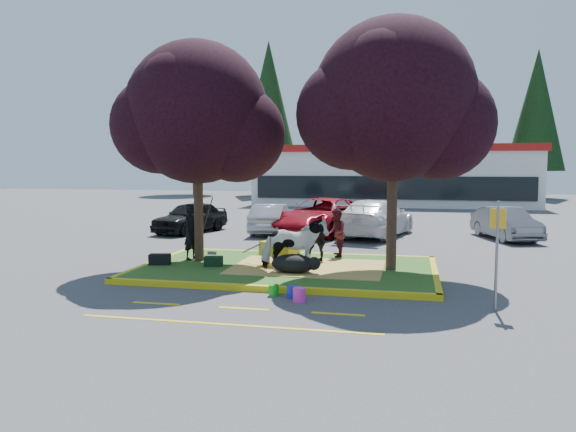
% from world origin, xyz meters
% --- Properties ---
extents(ground, '(90.00, 90.00, 0.00)m').
position_xyz_m(ground, '(0.00, 0.00, 0.00)').
color(ground, '#424244').
rests_on(ground, ground).
extents(median_island, '(8.00, 5.00, 0.15)m').
position_xyz_m(median_island, '(0.00, 0.00, 0.07)').
color(median_island, '#275A1C').
rests_on(median_island, ground).
extents(curb_near, '(8.30, 0.16, 0.15)m').
position_xyz_m(curb_near, '(0.00, -2.58, 0.07)').
color(curb_near, yellow).
rests_on(curb_near, ground).
extents(curb_far, '(8.30, 0.16, 0.15)m').
position_xyz_m(curb_far, '(0.00, 2.58, 0.07)').
color(curb_far, yellow).
rests_on(curb_far, ground).
extents(curb_left, '(0.16, 5.30, 0.15)m').
position_xyz_m(curb_left, '(-4.08, 0.00, 0.07)').
color(curb_left, yellow).
rests_on(curb_left, ground).
extents(curb_right, '(0.16, 5.30, 0.15)m').
position_xyz_m(curb_right, '(4.08, 0.00, 0.07)').
color(curb_right, yellow).
rests_on(curb_right, ground).
extents(straw_bedding, '(4.20, 3.00, 0.01)m').
position_xyz_m(straw_bedding, '(0.60, 0.00, 0.15)').
color(straw_bedding, '#D1B256').
rests_on(straw_bedding, median_island).
extents(tree_purple_left, '(5.06, 4.20, 6.51)m').
position_xyz_m(tree_purple_left, '(-2.78, 0.38, 4.36)').
color(tree_purple_left, black).
rests_on(tree_purple_left, median_island).
extents(tree_purple_right, '(5.30, 4.40, 6.82)m').
position_xyz_m(tree_purple_right, '(2.92, 0.18, 4.56)').
color(tree_purple_right, black).
rests_on(tree_purple_right, median_island).
extents(fire_lane_stripe_a, '(1.10, 0.12, 0.01)m').
position_xyz_m(fire_lane_stripe_a, '(-2.00, -4.20, 0.00)').
color(fire_lane_stripe_a, yellow).
rests_on(fire_lane_stripe_a, ground).
extents(fire_lane_stripe_b, '(1.10, 0.12, 0.01)m').
position_xyz_m(fire_lane_stripe_b, '(0.00, -4.20, 0.00)').
color(fire_lane_stripe_b, yellow).
rests_on(fire_lane_stripe_b, ground).
extents(fire_lane_stripe_c, '(1.10, 0.12, 0.01)m').
position_xyz_m(fire_lane_stripe_c, '(2.00, -4.20, 0.00)').
color(fire_lane_stripe_c, yellow).
rests_on(fire_lane_stripe_c, ground).
extents(fire_lane_long, '(6.00, 0.10, 0.01)m').
position_xyz_m(fire_lane_long, '(0.00, -5.40, 0.00)').
color(fire_lane_long, yellow).
rests_on(fire_lane_long, ground).
extents(retail_building, '(20.40, 8.40, 4.40)m').
position_xyz_m(retail_building, '(2.00, 27.98, 2.25)').
color(retail_building, silver).
rests_on(retail_building, ground).
extents(treeline, '(46.58, 7.80, 14.63)m').
position_xyz_m(treeline, '(1.23, 37.61, 7.73)').
color(treeline, black).
rests_on(treeline, ground).
extents(cow, '(1.90, 1.39, 1.47)m').
position_xyz_m(cow, '(0.37, -0.80, 0.88)').
color(cow, silver).
rests_on(cow, median_island).
extents(calf, '(1.26, 0.83, 0.51)m').
position_xyz_m(calf, '(0.38, -0.92, 0.41)').
color(calf, black).
rests_on(calf, median_island).
extents(handler, '(0.54, 0.70, 1.70)m').
position_xyz_m(handler, '(-3.08, 0.51, 1.00)').
color(handler, black).
rests_on(handler, median_island).
extents(visitor_a, '(0.67, 0.80, 1.49)m').
position_xyz_m(visitor_a, '(1.14, 1.97, 0.90)').
color(visitor_a, '#4B151C').
rests_on(visitor_a, median_island).
extents(visitor_b, '(0.40, 0.73, 1.19)m').
position_xyz_m(visitor_b, '(0.80, 1.05, 0.74)').
color(visitor_b, black).
rests_on(visitor_b, median_island).
extents(wheelbarrow, '(1.82, 0.93, 0.69)m').
position_xyz_m(wheelbarrow, '(-0.22, 0.06, 0.63)').
color(wheelbarrow, black).
rests_on(wheelbarrow, median_island).
extents(gear_bag_dark, '(0.65, 0.45, 0.30)m').
position_xyz_m(gear_bag_dark, '(-3.66, -0.49, 0.30)').
color(gear_bag_dark, black).
rests_on(gear_bag_dark, median_island).
extents(gear_bag_green, '(0.57, 0.43, 0.28)m').
position_xyz_m(gear_bag_green, '(-2.05, -0.40, 0.29)').
color(gear_bag_green, black).
rests_on(gear_bag_green, median_island).
extents(sign_post, '(0.31, 0.14, 2.29)m').
position_xyz_m(sign_post, '(5.17, -3.19, 1.40)').
color(sign_post, slate).
rests_on(sign_post, ground).
extents(bucket_green, '(0.25, 0.25, 0.26)m').
position_xyz_m(bucket_green, '(0.34, -2.92, 0.13)').
color(bucket_green, green).
rests_on(bucket_green, ground).
extents(bucket_pink, '(0.38, 0.38, 0.31)m').
position_xyz_m(bucket_pink, '(1.03, -3.36, 0.16)').
color(bucket_pink, '#F235B1').
rests_on(bucket_pink, ground).
extents(bucket_blue, '(0.29, 0.29, 0.28)m').
position_xyz_m(bucket_blue, '(0.81, -3.05, 0.14)').
color(bucket_blue, '#172AB9').
rests_on(bucket_blue, ground).
extents(car_black, '(2.64, 4.32, 1.37)m').
position_xyz_m(car_black, '(-6.18, 7.98, 0.69)').
color(car_black, black).
rests_on(car_black, ground).
extents(car_silver, '(1.70, 4.05, 1.30)m').
position_xyz_m(car_silver, '(-2.61, 8.49, 0.65)').
color(car_silver, '#A0A4A8').
rests_on(car_silver, ground).
extents(car_red, '(4.21, 6.15, 1.56)m').
position_xyz_m(car_red, '(-0.36, 8.67, 0.78)').
color(car_red, '#A10D1B').
rests_on(car_red, ground).
extents(car_white, '(3.37, 5.72, 1.56)m').
position_xyz_m(car_white, '(1.97, 8.43, 0.78)').
color(car_white, white).
rests_on(car_white, ground).
extents(car_grey, '(2.47, 4.17, 1.30)m').
position_xyz_m(car_grey, '(7.17, 8.59, 0.65)').
color(car_grey, slate).
rests_on(car_grey, ground).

